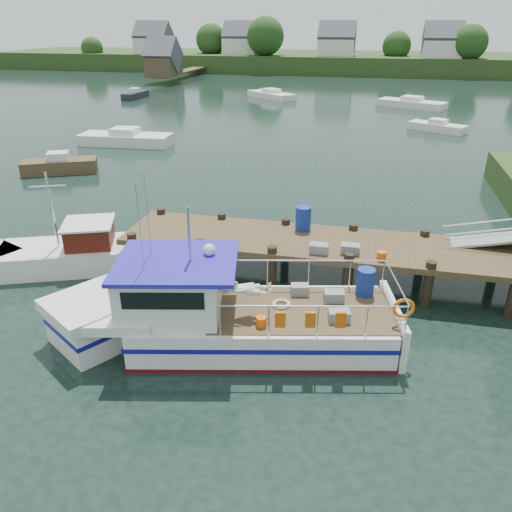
% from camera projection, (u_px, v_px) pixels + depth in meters
% --- Properties ---
extents(ground_plane, '(160.00, 160.00, 0.00)m').
position_uv_depth(ground_plane, '(292.00, 274.00, 18.05)').
color(ground_plane, black).
extents(far_shore, '(140.00, 42.55, 9.22)m').
position_uv_depth(far_shore, '(366.00, 59.00, 89.73)').
color(far_shore, '#2B421B').
rests_on(far_shore, ground).
extents(dock, '(16.60, 3.00, 4.78)m').
position_uv_depth(dock, '(498.00, 232.00, 15.77)').
color(dock, '#4C3A24').
rests_on(dock, ground).
extents(lobster_boat, '(10.10, 4.71, 4.84)m').
position_uv_depth(lobster_boat, '(218.00, 316.00, 13.85)').
color(lobster_boat, silver).
rests_on(lobster_boat, ground).
extents(work_boat, '(6.77, 4.12, 3.63)m').
position_uv_depth(work_boat, '(71.00, 253.00, 18.30)').
color(work_boat, silver).
rests_on(work_boat, ground).
extents(moored_rowboat, '(4.48, 3.19, 1.24)m').
position_uv_depth(moored_rowboat, '(60.00, 165.00, 29.91)').
color(moored_rowboat, '#4C3A24').
rests_on(moored_rowboat, ground).
extents(moored_far, '(7.30, 5.06, 1.18)m').
position_uv_depth(moored_far, '(412.00, 103.00, 52.43)').
color(moored_far, silver).
rests_on(moored_far, ground).
extents(moored_a, '(6.83, 2.68, 1.23)m').
position_uv_depth(moored_a, '(126.00, 139.00, 36.69)').
color(moored_a, silver).
rests_on(moored_a, ground).
extents(moored_b, '(4.78, 3.59, 1.02)m').
position_uv_depth(moored_b, '(437.00, 127.00, 41.20)').
color(moored_b, silver).
rests_on(moored_b, ground).
extents(moored_d, '(6.47, 5.96, 1.12)m').
position_uv_depth(moored_d, '(271.00, 95.00, 58.77)').
color(moored_d, silver).
rests_on(moored_d, ground).
extents(moored_e, '(1.63, 4.36, 1.19)m').
position_uv_depth(moored_e, '(135.00, 95.00, 58.72)').
color(moored_e, black).
rests_on(moored_e, ground).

